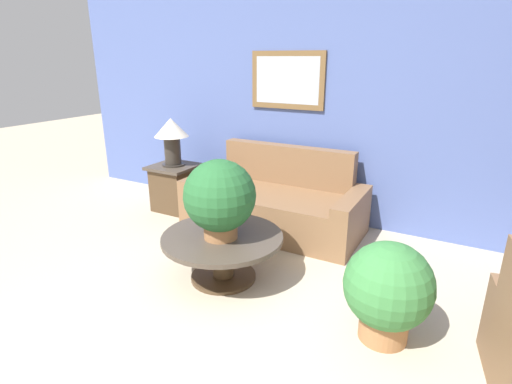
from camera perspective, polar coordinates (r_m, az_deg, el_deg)
name	(u,v)px	position (r m, az deg, el deg)	size (l,w,h in m)	color
wall_back	(340,108)	(4.52, 11.91, 11.64)	(7.48, 0.09, 2.60)	#5166A8
couch_main	(275,204)	(4.46, 2.70, -1.67)	(1.94, 0.90, 0.88)	brown
coffee_table	(223,247)	(3.44, -4.78, -7.84)	(1.03, 1.03, 0.41)	#4C3823
side_table	(175,187)	(5.09, -11.48, 0.72)	(0.53, 0.53, 0.57)	#4C3823
table_lamp	(172,134)	(4.93, -11.98, 8.05)	(0.41, 0.41, 0.58)	#2D2823
potted_plant_on_table	(220,197)	(3.22, -5.21, -0.79)	(0.59, 0.59, 0.66)	#9E6B42
potted_plant_floor	(388,289)	(2.84, 18.31, -13.04)	(0.59, 0.59, 0.70)	#9E6B42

